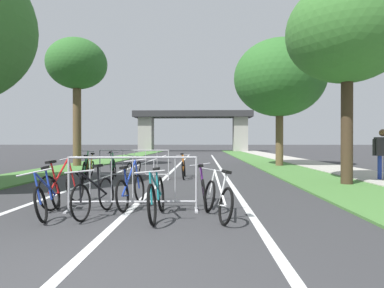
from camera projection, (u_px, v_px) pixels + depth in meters
The scene contains 25 objects.
grass_verge_left at pixel (112, 159), 24.33m from camera, with size 2.39×52.10×0.05m, color #477A38.
grass_verge_right at pixel (257, 160), 23.97m from camera, with size 2.39×52.10×0.05m, color #477A38.
sidewalk_path_right at pixel (289, 160), 23.89m from camera, with size 2.33×52.10×0.08m, color #ADA89E.
lane_stripe_center at pixel (177, 166), 17.91m from camera, with size 0.14×30.14×0.01m, color silver.
lane_stripe_right_lane at pixel (219, 166), 17.83m from camera, with size 0.14×30.14×0.01m, color silver.
lane_stripe_left_lane at pixel (136, 166), 17.99m from camera, with size 0.14×30.14×0.01m, color silver.
overpass_bridge at pixel (193, 124), 45.86m from camera, with size 16.45×3.75×5.61m.
tree_left_pine_near at pixel (77, 65), 17.60m from camera, with size 3.20×3.20×6.91m.
tree_right_maple_mid at pixel (347, 32), 9.93m from camera, with size 3.65×3.65×6.24m.
tree_right_cypress_far at pixel (280, 78), 17.68m from camera, with size 4.91×4.91×6.89m.
crowd_barrier_nearest at pixel (133, 184), 6.27m from camera, with size 2.53×0.57×1.05m.
crowd_barrier_second at pixel (134, 165), 11.54m from camera, with size 2.51×0.46×1.05m.
bicycle_blue_0 at pixel (48, 196), 5.85m from camera, with size 0.57×1.70×0.90m.
bicycle_green_1 at pixel (113, 168), 11.96m from camera, with size 0.57×1.69×0.99m.
bicycle_white_2 at pixel (217, 198), 5.67m from camera, with size 0.54×1.58×0.86m.
bicycle_yellow_3 at pixel (89, 168), 12.02m from camera, with size 0.54×1.57×0.92m.
bicycle_black_4 at pixel (94, 195), 5.90m from camera, with size 0.57×1.59×0.91m.
bicycle_purple_5 at pixel (203, 189), 6.71m from camera, with size 0.45×1.69×0.89m.
bicycle_red_6 at pixel (62, 188), 6.73m from camera, with size 0.48×1.65×1.02m.
bicycle_orange_7 at pixel (184, 168), 12.00m from camera, with size 0.53×1.70×0.93m.
bicycle_teal_8 at pixel (157, 197), 5.70m from camera, with size 0.50×1.71×0.89m.
bicycle_silver_9 at pixel (133, 169), 12.05m from camera, with size 0.49×1.60×0.89m.
bicycle_blue_10 at pixel (131, 190), 6.64m from camera, with size 0.50×1.65×0.97m.
bicycle_green_11 at pixel (85, 170), 11.09m from camera, with size 0.53×1.66×1.03m.
pedestrian_with_backpack at pixel (383, 150), 10.87m from camera, with size 0.63×0.36×1.75m.
Camera 1 is at (1.41, -2.79, 1.33)m, focal length 30.56 mm.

